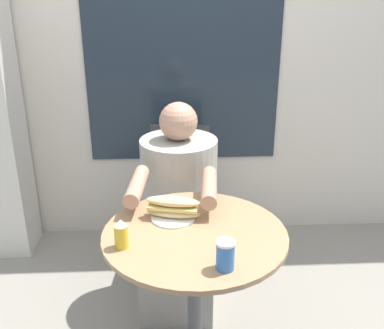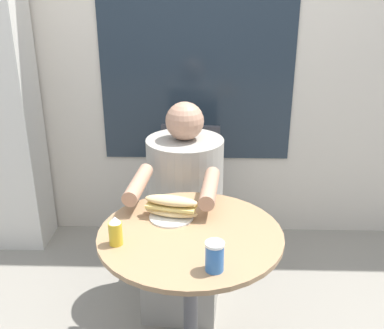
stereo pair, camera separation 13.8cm
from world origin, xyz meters
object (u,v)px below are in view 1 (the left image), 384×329
object	(u,v)px
condiment_bottle	(121,234)
cafe_table	(195,274)
seated_diner	(179,222)
sandwich_on_plate	(173,209)
diner_chair	(180,185)
drink_cup	(225,255)

from	to	relation	value
condiment_bottle	cafe_table	bearing A→B (deg)	18.58
seated_diner	sandwich_on_plate	xyz separation A→B (m)	(-0.03, -0.45, 0.32)
cafe_table	sandwich_on_plate	world-z (taller)	sandwich_on_plate
cafe_table	diner_chair	world-z (taller)	diner_chair
drink_cup	condiment_bottle	size ratio (longest dim) A/B	0.93
cafe_table	diner_chair	distance (m)	0.92
cafe_table	seated_diner	bearing A→B (deg)	95.19
seated_diner	drink_cup	bearing A→B (deg)	105.29
seated_diner	diner_chair	bearing A→B (deg)	-86.60
diner_chair	seated_diner	bearing A→B (deg)	93.40
cafe_table	diner_chair	size ratio (longest dim) A/B	0.85
seated_diner	condiment_bottle	bearing A→B (deg)	76.85
cafe_table	drink_cup	bearing A→B (deg)	-70.03
condiment_bottle	diner_chair	bearing A→B (deg)	76.92
cafe_table	seated_diner	xyz separation A→B (m)	(-0.05, 0.57, -0.07)
diner_chair	sandwich_on_plate	bearing A→B (deg)	92.33
sandwich_on_plate	seated_diner	bearing A→B (deg)	86.01
cafe_table	condiment_bottle	world-z (taller)	condiment_bottle
seated_diner	condiment_bottle	size ratio (longest dim) A/B	9.58
cafe_table	diner_chair	bearing A→B (deg)	92.41
cafe_table	diner_chair	xyz separation A→B (m)	(-0.04, 0.92, -0.02)
drink_cup	condiment_bottle	xyz separation A→B (m)	(-0.36, 0.15, 0.00)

